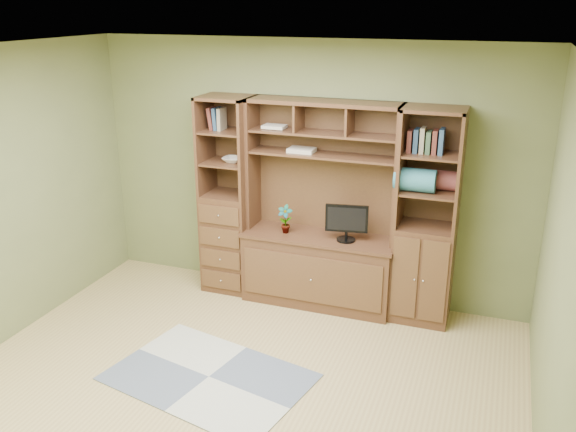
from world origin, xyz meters
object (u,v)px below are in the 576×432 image
at_px(left_tower, 228,196).
at_px(right_tower, 427,218).
at_px(center_hutch, 320,208).
at_px(monitor, 347,216).

height_order(left_tower, right_tower, same).
distance_m(center_hutch, left_tower, 1.00).
distance_m(left_tower, right_tower, 2.02).
bearing_deg(center_hutch, monitor, -7.05).
distance_m(center_hutch, right_tower, 1.03).
relative_size(center_hutch, left_tower, 1.00).
height_order(center_hutch, monitor, center_hutch).
xyz_separation_m(left_tower, monitor, (1.28, -0.07, -0.04)).
relative_size(right_tower, monitor, 4.09).
xyz_separation_m(center_hutch, left_tower, (-1.00, 0.04, 0.00)).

